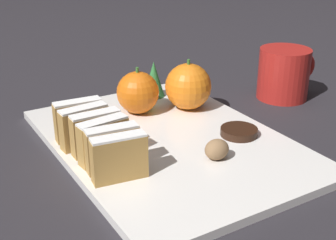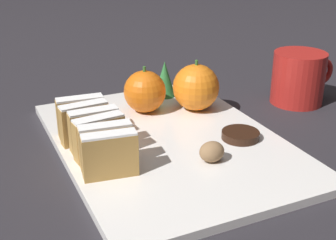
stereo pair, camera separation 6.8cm
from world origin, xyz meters
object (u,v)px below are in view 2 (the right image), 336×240
(orange_near, at_px, (145,91))
(orange_far, at_px, (196,87))
(coffee_mug, at_px, (299,78))
(chocolate_cookie, at_px, (241,135))
(walnut, at_px, (212,152))

(orange_near, xyz_separation_m, orange_far, (0.08, -0.03, 0.00))
(orange_far, relative_size, coffee_mug, 0.69)
(chocolate_cookie, bearing_deg, coffee_mug, 29.36)
(orange_near, relative_size, coffee_mug, 0.63)
(chocolate_cookie, height_order, coffee_mug, coffee_mug)
(orange_near, xyz_separation_m, chocolate_cookie, (0.09, -0.16, -0.03))
(orange_far, distance_m, coffee_mug, 0.20)
(orange_far, distance_m, chocolate_cookie, 0.14)
(walnut, bearing_deg, orange_far, 68.71)
(orange_far, relative_size, walnut, 2.48)
(orange_near, bearing_deg, coffee_mug, -10.04)
(orange_near, height_order, coffee_mug, coffee_mug)
(walnut, bearing_deg, chocolate_cookie, 30.28)
(orange_far, bearing_deg, coffee_mug, -6.43)
(coffee_mug, bearing_deg, chocolate_cookie, -150.64)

